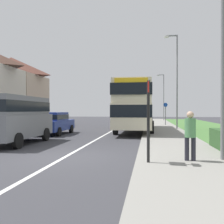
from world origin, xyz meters
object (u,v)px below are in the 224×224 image
(bus_stop_sign, at_px, (148,116))
(street_lamp_near, at_px, (219,30))
(parked_car_blue, at_px, (53,122))
(street_lamp_far, at_px, (163,94))
(parked_van_grey, at_px, (15,116))
(cycle_route_sign, at_px, (165,113))
(pedestrian_at_stop, at_px, (190,133))
(double_decker_bus, at_px, (136,105))
(street_lamp_mid, at_px, (176,76))

(bus_stop_sign, bearing_deg, street_lamp_near, 19.30)
(parked_car_blue, height_order, street_lamp_far, street_lamp_far)
(parked_van_grey, xyz_separation_m, cycle_route_sign, (8.43, 15.96, 0.01))
(pedestrian_at_stop, height_order, street_lamp_near, street_lamp_near)
(street_lamp_near, bearing_deg, parked_car_blue, 135.75)
(double_decker_bus, bearing_deg, parked_car_blue, -148.08)
(parked_car_blue, relative_size, street_lamp_near, 0.58)
(street_lamp_near, height_order, street_lamp_mid, street_lamp_mid)
(double_decker_bus, xyz_separation_m, street_lamp_mid, (3.37, 1.78, 2.51))
(double_decker_bus, bearing_deg, pedestrian_at_stop, -79.47)
(parked_car_blue, xyz_separation_m, street_lamp_far, (9.03, 25.14, 3.45))
(pedestrian_at_stop, relative_size, street_lamp_mid, 0.20)
(parked_van_grey, bearing_deg, double_decker_bus, 57.59)
(street_lamp_near, bearing_deg, bus_stop_sign, -160.70)
(parked_car_blue, relative_size, bus_stop_sign, 1.68)
(bus_stop_sign, distance_m, cycle_route_sign, 20.28)
(pedestrian_at_stop, xyz_separation_m, street_lamp_near, (0.95, 0.33, 3.32))
(double_decker_bus, xyz_separation_m, street_lamp_far, (3.36, 21.61, 2.18))
(double_decker_bus, height_order, pedestrian_at_stop, double_decker_bus)
(bus_stop_sign, bearing_deg, cycle_route_sign, 84.93)
(double_decker_bus, relative_size, street_lamp_near, 1.52)
(street_lamp_mid, xyz_separation_m, street_lamp_far, (-0.01, 19.83, -0.34))
(street_lamp_near, bearing_deg, cycle_route_sign, 91.36)
(bus_stop_sign, bearing_deg, parked_car_blue, 125.17)
(pedestrian_at_stop, distance_m, cycle_route_sign, 19.75)
(parked_van_grey, xyz_separation_m, parked_car_blue, (-0.07, 5.28, -0.55))
(double_decker_bus, height_order, street_lamp_far, street_lamp_far)
(double_decker_bus, relative_size, parked_car_blue, 2.60)
(double_decker_bus, xyz_separation_m, parked_van_grey, (-5.60, -8.82, -0.73))
(street_lamp_far, bearing_deg, bus_stop_sign, -93.83)
(parked_car_blue, xyz_separation_m, bus_stop_sign, (6.71, -9.52, 0.67))
(parked_car_blue, bearing_deg, parked_van_grey, -89.21)
(double_decker_bus, height_order, parked_car_blue, double_decker_bus)
(parked_car_blue, height_order, street_lamp_mid, street_lamp_mid)
(cycle_route_sign, xyz_separation_m, street_lamp_near, (0.46, -19.41, 2.86))
(double_decker_bus, bearing_deg, street_lamp_far, 81.16)
(parked_van_grey, height_order, street_lamp_mid, street_lamp_mid)
(parked_van_grey, distance_m, bus_stop_sign, 7.87)
(double_decker_bus, relative_size, street_lamp_far, 1.50)
(double_decker_bus, height_order, street_lamp_mid, street_lamp_mid)
(pedestrian_at_stop, xyz_separation_m, street_lamp_far, (1.02, 34.20, 3.34))
(street_lamp_mid, distance_m, street_lamp_far, 19.83)
(parked_van_grey, relative_size, bus_stop_sign, 1.93)
(parked_car_blue, distance_m, pedestrian_at_stop, 12.09)
(pedestrian_at_stop, height_order, bus_stop_sign, bus_stop_sign)
(street_lamp_mid, bearing_deg, parked_van_grey, -130.25)
(cycle_route_sign, xyz_separation_m, street_lamp_mid, (0.54, -5.37, 3.23))
(parked_van_grey, xyz_separation_m, street_lamp_near, (8.89, -3.45, 2.88))
(street_lamp_mid, height_order, street_lamp_far, street_lamp_mid)
(bus_stop_sign, relative_size, street_lamp_far, 0.35)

